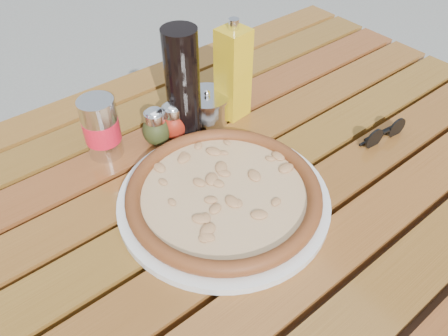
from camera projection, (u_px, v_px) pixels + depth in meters
table at (231, 214)px, 0.83m from camera, size 1.40×0.90×0.75m
plate at (224, 199)px, 0.74m from camera, size 0.45×0.45×0.01m
pizza at (224, 193)px, 0.73m from camera, size 0.46×0.46×0.03m
pepper_shaker at (173, 121)px, 0.85m from camera, size 0.06×0.06×0.08m
oregano_shaker at (156, 127)px, 0.84m from camera, size 0.07×0.07×0.08m
dark_bottle at (183, 84)px, 0.82m from camera, size 0.08×0.08×0.22m
soda_can at (101, 128)px, 0.80m from camera, size 0.09×0.09×0.12m
olive_oil_cruet at (233, 73)px, 0.87m from camera, size 0.06×0.06×0.21m
parmesan_tin at (207, 107)px, 0.90m from camera, size 0.12×0.12×0.07m
sunglasses at (384, 134)px, 0.86m from camera, size 0.11×0.03×0.04m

